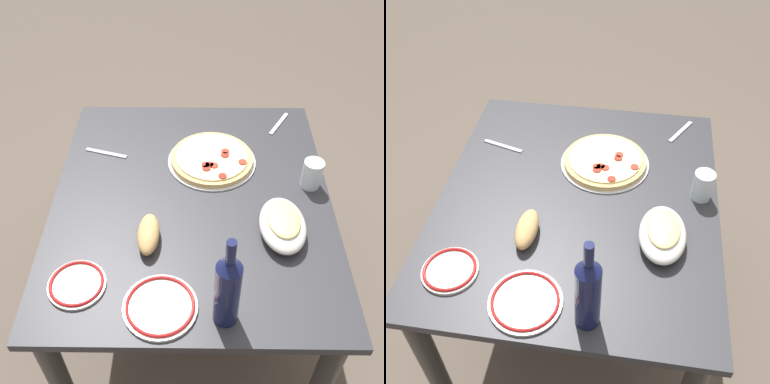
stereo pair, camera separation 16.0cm
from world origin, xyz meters
TOP-DOWN VIEW (x-y plane):
  - ground_plane at (0.00, 0.00)m, footprint 8.00×8.00m
  - dining_table at (0.00, 0.00)m, footprint 1.13×0.98m
  - pepperoni_pizza at (0.20, -0.07)m, footprint 0.34×0.34m
  - baked_pasta_dish at (-0.15, -0.29)m, footprint 0.24×0.15m
  - wine_bottle at (-0.47, -0.10)m, footprint 0.07×0.07m
  - water_glass at (0.07, -0.43)m, footprint 0.07×0.07m
  - side_plate_near at (-0.37, 0.34)m, footprint 0.17×0.17m
  - side_plate_far at (-0.44, 0.08)m, footprint 0.22×0.22m
  - bread_loaf at (-0.19, 0.14)m, footprint 0.17×0.07m
  - fork_left at (0.24, 0.34)m, footprint 0.06×0.17m
  - fork_right at (0.44, -0.36)m, footprint 0.15×0.10m

SIDE VIEW (x-z plane):
  - ground_plane at x=0.00m, z-range 0.00..0.00m
  - dining_table at x=0.00m, z-range 0.25..0.99m
  - fork_left at x=0.24m, z-range 0.74..0.75m
  - fork_right at x=0.44m, z-range 0.74..0.75m
  - side_plate_far at x=-0.44m, z-range 0.74..0.76m
  - side_plate_near at x=-0.37m, z-range 0.74..0.76m
  - pepperoni_pizza at x=0.20m, z-range 0.74..0.77m
  - bread_loaf at x=-0.19m, z-range 0.74..0.81m
  - baked_pasta_dish at x=-0.15m, z-range 0.74..0.82m
  - water_glass at x=0.07m, z-range 0.74..0.85m
  - wine_bottle at x=-0.47m, z-range 0.71..1.04m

